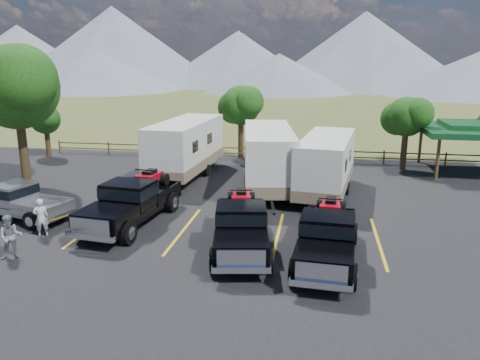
% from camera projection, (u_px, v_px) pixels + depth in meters
% --- Properties ---
extents(ground, '(320.00, 320.00, 0.00)m').
position_uv_depth(ground, '(208.00, 276.00, 15.70)').
color(ground, '#4B5925').
rests_on(ground, ground).
extents(asphalt_lot, '(44.00, 34.00, 0.04)m').
position_uv_depth(asphalt_lot, '(225.00, 242.00, 18.55)').
color(asphalt_lot, black).
rests_on(asphalt_lot, ground).
extents(stall_lines, '(12.12, 5.50, 0.01)m').
position_uv_depth(stall_lines, '(230.00, 233.00, 19.50)').
color(stall_lines, gold).
rests_on(stall_lines, asphalt_lot).
extents(tree_big_nw, '(5.54, 5.18, 7.84)m').
position_uv_depth(tree_big_nw, '(15.00, 87.00, 24.88)').
color(tree_big_nw, '#311E13').
rests_on(tree_big_nw, ground).
extents(tree_ne_a, '(3.11, 2.92, 4.76)m').
position_uv_depth(tree_ne_a, '(406.00, 117.00, 29.62)').
color(tree_ne_a, '#311E13').
rests_on(tree_ne_a, ground).
extents(tree_north, '(3.46, 3.24, 5.25)m').
position_uv_depth(tree_north, '(241.00, 105.00, 33.19)').
color(tree_north, '#311E13').
rests_on(tree_north, ground).
extents(tree_nw_small, '(2.59, 2.43, 3.85)m').
position_uv_depth(tree_nw_small, '(45.00, 120.00, 33.77)').
color(tree_nw_small, '#311E13').
rests_on(tree_nw_small, ground).
extents(rail_fence, '(36.12, 0.12, 1.00)m').
position_uv_depth(rail_fence, '(296.00, 153.00, 32.88)').
color(rail_fence, brown).
rests_on(rail_fence, ground).
extents(pavilion, '(6.20, 6.20, 3.22)m').
position_uv_depth(pavilion, '(473.00, 129.00, 29.15)').
color(pavilion, brown).
rests_on(pavilion, ground).
extents(mountain_range, '(209.00, 71.00, 20.00)m').
position_uv_depth(mountain_range, '(275.00, 55.00, 116.04)').
color(mountain_range, slate).
rests_on(mountain_range, ground).
extents(rig_left, '(2.86, 6.65, 2.16)m').
position_uv_depth(rig_left, '(132.00, 201.00, 20.37)').
color(rig_left, black).
rests_on(rig_left, asphalt_lot).
extents(rig_center, '(2.86, 6.23, 2.00)m').
position_uv_depth(rig_center, '(241.00, 224.00, 17.69)').
color(rig_center, black).
rests_on(rig_center, asphalt_lot).
extents(rig_right, '(2.45, 6.10, 2.00)m').
position_uv_depth(rig_right, '(327.00, 235.00, 16.60)').
color(rig_right, black).
rests_on(rig_right, asphalt_lot).
extents(trailer_left, '(3.06, 9.84, 3.41)m').
position_uv_depth(trailer_left, '(186.00, 148.00, 28.36)').
color(trailer_left, white).
rests_on(trailer_left, asphalt_lot).
extents(trailer_center, '(3.68, 9.76, 3.37)m').
position_uv_depth(trailer_center, '(268.00, 158.00, 25.49)').
color(trailer_center, white).
rests_on(trailer_center, asphalt_lot).
extents(trailer_right, '(3.31, 9.02, 3.12)m').
position_uv_depth(trailer_right, '(326.00, 165.00, 24.53)').
color(trailer_right, white).
rests_on(trailer_right, asphalt_lot).
extents(pickup_silver, '(5.68, 2.98, 1.63)m').
position_uv_depth(pickup_silver, '(17.00, 201.00, 21.03)').
color(pickup_silver, gray).
rests_on(pickup_silver, asphalt_lot).
extents(person_a, '(0.69, 0.63, 1.58)m').
position_uv_depth(person_a, '(41.00, 218.00, 18.96)').
color(person_a, silver).
rests_on(person_a, asphalt_lot).
extents(person_b, '(1.00, 0.93, 1.64)m').
position_uv_depth(person_b, '(11.00, 237.00, 16.84)').
color(person_b, gray).
rests_on(person_b, asphalt_lot).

